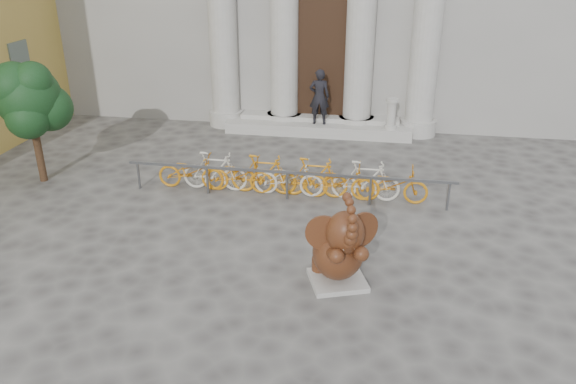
% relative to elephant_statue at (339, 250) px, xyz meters
% --- Properties ---
extents(ground, '(80.00, 80.00, 0.00)m').
position_rel_elephant_statue_xyz_m(ground, '(-1.40, -0.64, -0.71)').
color(ground, '#474442').
rests_on(ground, ground).
extents(entrance_steps, '(6.00, 1.20, 0.36)m').
position_rel_elephant_statue_xyz_m(entrance_steps, '(-1.40, 8.76, -0.53)').
color(entrance_steps, '#A8A59E').
rests_on(entrance_steps, ground).
extents(elephant_statue, '(1.32, 1.56, 1.96)m').
position_rel_elephant_statue_xyz_m(elephant_statue, '(0.00, 0.00, 0.00)').
color(elephant_statue, '#A8A59E').
rests_on(elephant_statue, ground).
extents(bike_rack, '(8.00, 0.53, 1.00)m').
position_rel_elephant_statue_xyz_m(bike_rack, '(-1.55, 3.75, -0.21)').
color(bike_rack, slate).
rests_on(bike_rack, ground).
extents(tree, '(1.81, 1.65, 3.15)m').
position_rel_elephant_statue_xyz_m(tree, '(-8.03, 3.56, 1.48)').
color(tree, '#332114').
rests_on(tree, ground).
extents(pedestrian, '(0.67, 0.47, 1.77)m').
position_rel_elephant_statue_xyz_m(pedestrian, '(-1.38, 8.62, 0.53)').
color(pedestrian, black).
rests_on(pedestrian, entrance_steps).
extents(balustrade_post, '(0.39, 0.39, 0.95)m').
position_rel_elephant_statue_xyz_m(balustrade_post, '(0.90, 8.46, 0.09)').
color(balustrade_post, '#A8A59E').
rests_on(balustrade_post, entrance_steps).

